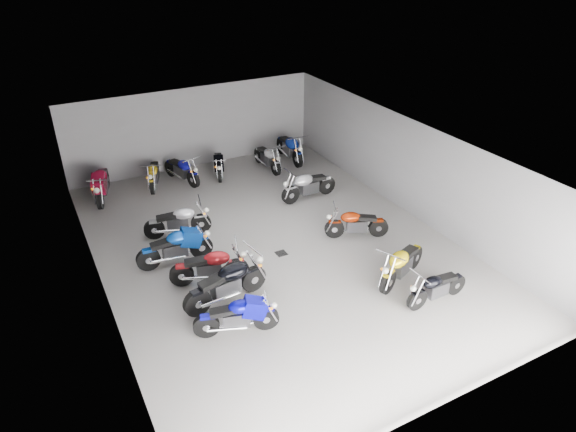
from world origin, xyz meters
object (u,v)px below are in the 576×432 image
at_px(motorcycle_right_b, 402,264).
at_px(motorcycle_right_f, 308,185).
at_px(motorcycle_left_c, 227,283).
at_px(motorcycle_back_c, 182,170).
at_px(motorcycle_left_e, 176,247).
at_px(motorcycle_back_d, 219,164).
at_px(motorcycle_back_f, 290,148).
at_px(motorcycle_back_a, 102,184).
at_px(motorcycle_right_d, 356,223).
at_px(motorcycle_right_a, 437,287).
at_px(motorcycle_back_e, 268,157).
at_px(motorcycle_left_b, 237,316).
at_px(motorcycle_back_b, 154,174).
at_px(motorcycle_left_f, 178,221).
at_px(drain_grate, 281,253).
at_px(motorcycle_left_d, 210,266).

height_order(motorcycle_right_b, motorcycle_right_f, motorcycle_right_f).
distance_m(motorcycle_left_c, motorcycle_back_c, 7.67).
bearing_deg(motorcycle_left_e, motorcycle_back_d, 150.53).
distance_m(motorcycle_right_f, motorcycle_back_c, 4.95).
bearing_deg(motorcycle_back_f, motorcycle_back_a, 3.30).
bearing_deg(motorcycle_back_c, motorcycle_right_d, 101.03).
relative_size(motorcycle_right_a, motorcycle_back_d, 1.00).
height_order(motorcycle_back_a, motorcycle_back_f, motorcycle_back_a).
bearing_deg(motorcycle_back_e, motorcycle_left_b, 58.00).
distance_m(motorcycle_right_f, motorcycle_back_a, 7.33).
distance_m(motorcycle_back_a, motorcycle_back_e, 6.35).
bearing_deg(motorcycle_left_e, motorcycle_back_b, 174.60).
height_order(motorcycle_right_d, motorcycle_back_c, motorcycle_back_c).
bearing_deg(motorcycle_right_d, motorcycle_left_e, 101.79).
height_order(motorcycle_right_b, motorcycle_back_b, motorcycle_right_b).
bearing_deg(motorcycle_right_a, motorcycle_back_e, -0.59).
distance_m(motorcycle_left_e, motorcycle_back_d, 6.13).
distance_m(motorcycle_left_f, motorcycle_right_d, 5.54).
bearing_deg(motorcycle_right_b, motorcycle_back_f, -31.46).
height_order(drain_grate, motorcycle_back_b, motorcycle_back_b).
bearing_deg(motorcycle_right_b, motorcycle_back_a, 11.92).
xyz_separation_m(drain_grate, motorcycle_left_c, (-2.26, -1.35, 0.57)).
bearing_deg(motorcycle_back_a, drain_grate, 139.38).
relative_size(motorcycle_left_e, motorcycle_right_b, 1.07).
xyz_separation_m(motorcycle_left_e, motorcycle_back_b, (0.82, 5.38, -0.04)).
bearing_deg(motorcycle_right_f, motorcycle_back_b, 48.39).
xyz_separation_m(motorcycle_left_d, motorcycle_back_b, (0.29, 6.72, -0.02)).
relative_size(motorcycle_left_c, motorcycle_right_b, 1.15).
relative_size(motorcycle_left_b, motorcycle_back_e, 0.96).
bearing_deg(motorcycle_back_f, motorcycle_right_b, 85.50).
xyz_separation_m(motorcycle_right_f, motorcycle_back_d, (-2.06, 3.41, -0.05)).
relative_size(motorcycle_back_a, motorcycle_back_e, 1.12).
distance_m(motorcycle_right_b, motorcycle_back_e, 8.48).
bearing_deg(motorcycle_right_f, motorcycle_left_c, 127.62).
xyz_separation_m(drain_grate, motorcycle_back_d, (0.44, 6.14, 0.47)).
bearing_deg(motorcycle_right_b, motorcycle_left_b, 65.16).
bearing_deg(motorcycle_back_e, motorcycle_left_c, 55.24).
bearing_deg(motorcycle_back_d, motorcycle_right_d, 126.94).
bearing_deg(motorcycle_left_e, motorcycle_right_f, 111.26).
xyz_separation_m(motorcycle_left_b, motorcycle_right_b, (4.77, -0.15, 0.03)).
distance_m(motorcycle_back_c, motorcycle_back_e, 3.43).
xyz_separation_m(motorcycle_right_b, motorcycle_back_c, (-3.30, 8.92, -0.02)).
xyz_separation_m(motorcycle_left_b, motorcycle_back_b, (0.43, 8.92, 0.00)).
bearing_deg(motorcycle_left_c, motorcycle_back_a, -176.13).
distance_m(motorcycle_right_a, motorcycle_back_e, 9.65).
distance_m(motorcycle_back_a, motorcycle_back_d, 4.40).
bearing_deg(motorcycle_left_d, motorcycle_back_b, -164.37).
height_order(motorcycle_back_b, motorcycle_back_d, motorcycle_back_b).
height_order(motorcycle_left_d, motorcycle_back_d, motorcycle_left_d).
xyz_separation_m(motorcycle_right_a, motorcycle_back_d, (-2.03, 10.02, 0.02)).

